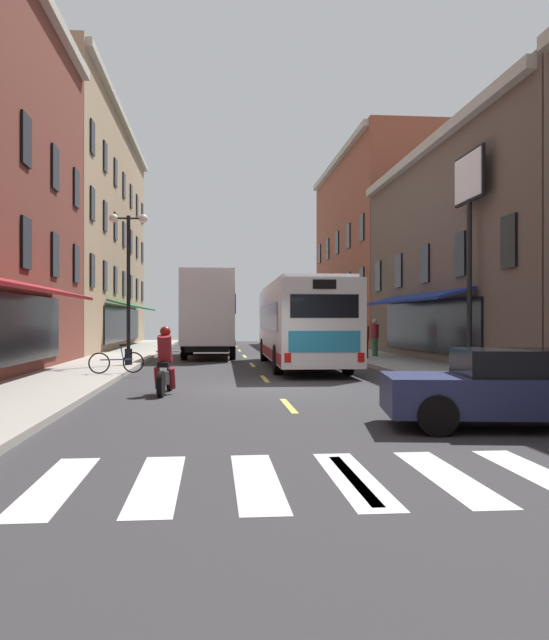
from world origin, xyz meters
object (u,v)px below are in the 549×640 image
Objects in this scene: box_truck at (210,315)px; sedan_mid at (210,338)px; bicycle_near at (117,362)px; street_lamp_twin at (128,282)px; pedestrian_near at (365,338)px; billboard_sign at (469,207)px; motorcycle_rider at (165,365)px; pedestrian_mid at (375,337)px; transit_bus at (301,323)px; sedan_near at (527,387)px.

sedan_mid is (-0.04, 10.15, -1.38)m from box_truck.
bicycle_near is at bearing -104.55° from box_truck.
box_truck is at bearing 66.81° from street_lamp_twin.
sedan_mid is at bearing 90.20° from box_truck.
pedestrian_near is (6.87, -13.62, 0.32)m from sedan_mid.
motorcycle_rider is at bearing -151.21° from billboard_sign.
pedestrian_mid is (8.66, 13.97, 0.33)m from motorcycle_rider.
transit_bus is 2.09× the size of street_lamp_twin.
billboard_sign reaches higher than street_lamp_twin.
street_lamp_twin is at bearing 119.76° from sedan_near.
street_lamp_twin is (-11.79, 3.53, -2.39)m from billboard_sign.
sedan_near is 18.24m from pedestrian_near.
bicycle_near is at bearing -147.11° from transit_bus.
billboard_sign is 0.90× the size of box_truck.
box_truck is 4.90× the size of pedestrian_near.
box_truck is 1.44× the size of street_lamp_twin.
billboard_sign is at bearing -34.49° from transit_bus.
bicycle_near is at bearing -88.09° from street_lamp_twin.
billboard_sign is at bearing 2.54° from bicycle_near.
pedestrian_near is 10.69m from street_lamp_twin.
bicycle_near is (-1.86, 4.86, -0.21)m from motorcycle_rider.
street_lamp_twin reaches higher than motorcycle_rider.
street_lamp_twin reaches higher than transit_bus.
billboard_sign is 12.75m from bicycle_near.
pedestrian_near is (7.84, 12.44, 0.31)m from motorcycle_rider.
box_truck is 1.69× the size of sedan_near.
transit_bus is 1.45× the size of box_truck.
bicycle_near is at bearing -97.60° from sedan_mid.
street_lamp_twin is at bearing 162.79° from pedestrian_mid.
motorcycle_rider is at bearing 138.04° from sedan_near.
pedestrian_mid is 12.00m from street_lamp_twin.
billboard_sign is 4.22× the size of pedestrian_mid.
sedan_near reaches higher than bicycle_near.
street_lamp_twin reaches higher than pedestrian_near.
sedan_near is 17.06m from street_lamp_twin.
bicycle_near is 4.89m from street_lamp_twin.
sedan_mid is (-5.41, 31.79, 0.01)m from sedan_near.
bicycle_near is (-2.87, -11.04, -1.58)m from box_truck.
motorcycle_rider is at bearing -116.74° from transit_bus.
transit_bus is 6.50m from pedestrian_mid.
pedestrian_mid is at bearing -57.55° from sedan_mid.
billboard_sign is 12.22m from motorcycle_rider.
bicycle_near is at bearing -130.81° from pedestrian_near.
transit_bus is (-5.26, 3.62, -3.95)m from billboard_sign.
motorcycle_rider is (-6.38, 5.74, 0.03)m from sedan_near.
street_lamp_twin is at bearing -179.21° from transit_bus.
sedan_near is (-3.41, -11.12, -4.97)m from billboard_sign.
sedan_mid is at bearing 79.81° from pedestrian_mid.
bicycle_near is 1.01× the size of pedestrian_near.
transit_bus is at bearing -172.30° from pedestrian_mid.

